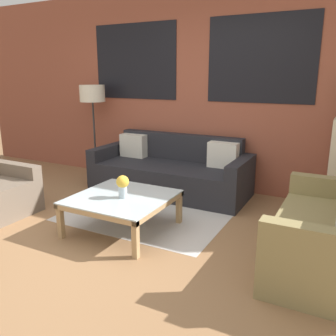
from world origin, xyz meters
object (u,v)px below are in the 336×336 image
object	(u,v)px
floor_lamp	(92,98)
coffee_table	(122,201)
flower_vase	(123,185)
couch_dark	(171,172)
settee_vintage	(331,234)

from	to	relation	value
floor_lamp	coffee_table	bearing A→B (deg)	-44.09
coffee_table	flower_vase	world-z (taller)	flower_vase
couch_dark	settee_vintage	distance (m)	2.47
settee_vintage	floor_lamp	bearing A→B (deg)	159.27
settee_vintage	floor_lamp	distance (m)	3.93
couch_dark	flower_vase	bearing A→B (deg)	-82.74
coffee_table	floor_lamp	bearing A→B (deg)	135.91
flower_vase	settee_vintage	bearing A→B (deg)	5.88
coffee_table	settee_vintage	bearing A→B (deg)	4.83
settee_vintage	couch_dark	bearing A→B (deg)	150.12
settee_vintage	flower_vase	size ratio (longest dim) A/B	6.27
floor_lamp	couch_dark	bearing A→B (deg)	-4.73
settee_vintage	coffee_table	distance (m)	2.01
coffee_table	flower_vase	bearing A→B (deg)	-42.45
settee_vintage	floor_lamp	world-z (taller)	floor_lamp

